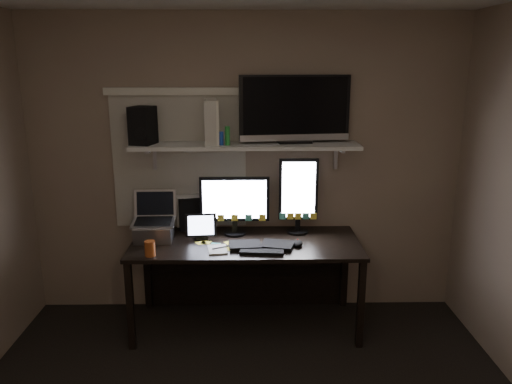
{
  "coord_description": "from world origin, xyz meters",
  "views": [
    {
      "loc": [
        0.02,
        -2.29,
        2.11
      ],
      "look_at": [
        0.08,
        1.25,
        1.18
      ],
      "focal_mm": 35.0,
      "sensor_mm": 36.0,
      "label": 1
    }
  ],
  "objects_px": {
    "game_console": "(212,122)",
    "monitor_landscape": "(235,205)",
    "desk": "(246,257)",
    "tablet": "(201,226)",
    "monitor_portrait": "(298,196)",
    "mouse": "(298,243)",
    "speaker": "(143,125)",
    "laptop": "(153,218)",
    "keyboard": "(261,245)",
    "cup": "(150,248)",
    "tv": "(295,109)"
  },
  "relations": [
    {
      "from": "game_console",
      "to": "monitor_landscape",
      "type": "bearing_deg",
      "value": -20.78
    },
    {
      "from": "keyboard",
      "to": "cup",
      "type": "relative_size",
      "value": 4.39
    },
    {
      "from": "desk",
      "to": "laptop",
      "type": "height_order",
      "value": "laptop"
    },
    {
      "from": "laptop",
      "to": "game_console",
      "type": "relative_size",
      "value": 1.1
    },
    {
      "from": "monitor_portrait",
      "to": "tv",
      "type": "relative_size",
      "value": 0.72
    },
    {
      "from": "tablet",
      "to": "laptop",
      "type": "height_order",
      "value": "laptop"
    },
    {
      "from": "speaker",
      "to": "tablet",
      "type": "bearing_deg",
      "value": 0.96
    },
    {
      "from": "monitor_portrait",
      "to": "laptop",
      "type": "relative_size",
      "value": 1.69
    },
    {
      "from": "tablet",
      "to": "laptop",
      "type": "relative_size",
      "value": 0.65
    },
    {
      "from": "desk",
      "to": "monitor_portrait",
      "type": "bearing_deg",
      "value": 11.84
    },
    {
      "from": "speaker",
      "to": "keyboard",
      "type": "bearing_deg",
      "value": -2.28
    },
    {
      "from": "tablet",
      "to": "tv",
      "type": "relative_size",
      "value": 0.28
    },
    {
      "from": "desk",
      "to": "monitor_landscape",
      "type": "height_order",
      "value": "monitor_landscape"
    },
    {
      "from": "monitor_portrait",
      "to": "mouse",
      "type": "relative_size",
      "value": 5.61
    },
    {
      "from": "laptop",
      "to": "tv",
      "type": "distance_m",
      "value": 1.41
    },
    {
      "from": "keyboard",
      "to": "laptop",
      "type": "distance_m",
      "value": 0.88
    },
    {
      "from": "keyboard",
      "to": "cup",
      "type": "bearing_deg",
      "value": -164.18
    },
    {
      "from": "desk",
      "to": "monitor_landscape",
      "type": "distance_m",
      "value": 0.44
    },
    {
      "from": "desk",
      "to": "tablet",
      "type": "xyz_separation_m",
      "value": [
        -0.36,
        -0.06,
        0.28
      ]
    },
    {
      "from": "keyboard",
      "to": "speaker",
      "type": "distance_m",
      "value": 1.31
    },
    {
      "from": "monitor_landscape",
      "to": "tablet",
      "type": "relative_size",
      "value": 2.32
    },
    {
      "from": "monitor_landscape",
      "to": "cup",
      "type": "distance_m",
      "value": 0.79
    },
    {
      "from": "keyboard",
      "to": "tablet",
      "type": "xyz_separation_m",
      "value": [
        -0.48,
        0.19,
        0.09
      ]
    },
    {
      "from": "mouse",
      "to": "cup",
      "type": "xyz_separation_m",
      "value": [
        -1.1,
        -0.19,
        0.04
      ]
    },
    {
      "from": "laptop",
      "to": "tv",
      "type": "relative_size",
      "value": 0.43
    },
    {
      "from": "monitor_landscape",
      "to": "desk",
      "type": "bearing_deg",
      "value": -31.52
    },
    {
      "from": "game_console",
      "to": "mouse",
      "type": "bearing_deg",
      "value": -33.93
    },
    {
      "from": "desk",
      "to": "cup",
      "type": "xyz_separation_m",
      "value": [
        -0.7,
        -0.41,
        0.23
      ]
    },
    {
      "from": "laptop",
      "to": "keyboard",
      "type": "bearing_deg",
      "value": -12.98
    },
    {
      "from": "tv",
      "to": "game_console",
      "type": "height_order",
      "value": "tv"
    },
    {
      "from": "tablet",
      "to": "laptop",
      "type": "bearing_deg",
      "value": 177.25
    },
    {
      "from": "keyboard",
      "to": "tablet",
      "type": "bearing_deg",
      "value": 162.98
    },
    {
      "from": "monitor_landscape",
      "to": "cup",
      "type": "height_order",
      "value": "monitor_landscape"
    },
    {
      "from": "tablet",
      "to": "game_console",
      "type": "xyz_separation_m",
      "value": [
        0.09,
        0.15,
        0.82
      ]
    },
    {
      "from": "monitor_portrait",
      "to": "game_console",
      "type": "distance_m",
      "value": 0.92
    },
    {
      "from": "monitor_portrait",
      "to": "cup",
      "type": "distance_m",
      "value": 1.26
    },
    {
      "from": "monitor_landscape",
      "to": "tablet",
      "type": "xyz_separation_m",
      "value": [
        -0.27,
        -0.12,
        -0.14
      ]
    },
    {
      "from": "keyboard",
      "to": "mouse",
      "type": "height_order",
      "value": "mouse"
    },
    {
      "from": "monitor_portrait",
      "to": "tablet",
      "type": "xyz_separation_m",
      "value": [
        -0.79,
        -0.15,
        -0.21
      ]
    },
    {
      "from": "monitor_portrait",
      "to": "mouse",
      "type": "distance_m",
      "value": 0.43
    },
    {
      "from": "desk",
      "to": "monitor_portrait",
      "type": "height_order",
      "value": "monitor_portrait"
    },
    {
      "from": "tablet",
      "to": "laptop",
      "type": "distance_m",
      "value": 0.38
    },
    {
      "from": "tablet",
      "to": "monitor_landscape",
      "type": "bearing_deg",
      "value": 18.03
    },
    {
      "from": "mouse",
      "to": "speaker",
      "type": "height_order",
      "value": "speaker"
    },
    {
      "from": "monitor_landscape",
      "to": "monitor_portrait",
      "type": "distance_m",
      "value": 0.53
    },
    {
      "from": "speaker",
      "to": "tv",
      "type": "bearing_deg",
      "value": 19.45
    },
    {
      "from": "keyboard",
      "to": "cup",
      "type": "distance_m",
      "value": 0.84
    },
    {
      "from": "keyboard",
      "to": "tv",
      "type": "xyz_separation_m",
      "value": [
        0.27,
        0.37,
        1.0
      ]
    },
    {
      "from": "keyboard",
      "to": "monitor_landscape",
      "type": "bearing_deg",
      "value": 129.25
    },
    {
      "from": "monitor_landscape",
      "to": "mouse",
      "type": "height_order",
      "value": "monitor_landscape"
    }
  ]
}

